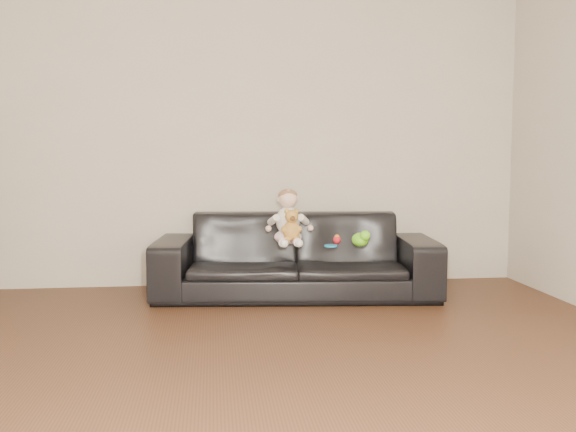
{
  "coord_description": "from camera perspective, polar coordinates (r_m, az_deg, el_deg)",
  "views": [
    {
      "loc": [
        -0.15,
        -2.72,
        1.11
      ],
      "look_at": [
        0.42,
        2.14,
        0.64
      ],
      "focal_mm": 40.0,
      "sensor_mm": 36.0,
      "label": 1
    }
  ],
  "objects": [
    {
      "name": "wall_back",
      "position": [
        5.47,
        -5.2,
        7.45
      ],
      "size": [
        5.0,
        0.0,
        5.0
      ],
      "primitive_type": "plane",
      "rotation": [
        1.57,
        0.0,
        0.0
      ],
      "color": "#BFB5A0",
      "rests_on": "ground"
    },
    {
      "name": "baby",
      "position": [
        4.91,
        0.02,
        -0.38
      ],
      "size": [
        0.3,
        0.36,
        0.43
      ],
      "rotation": [
        0.0,
        0.0,
        -0.09
      ],
      "color": "#FAD5D3",
      "rests_on": "sofa"
    },
    {
      "name": "teddy_bear",
      "position": [
        4.78,
        0.32,
        -0.84
      ],
      "size": [
        0.14,
        0.14,
        0.24
      ],
      "rotation": [
        0.0,
        0.0,
        0.05
      ],
      "color": "#B68134",
      "rests_on": "sofa"
    },
    {
      "name": "toy_rattle",
      "position": [
        4.98,
        4.38,
        -2.13
      ],
      "size": [
        0.07,
        0.07,
        0.06
      ],
      "primitive_type": "sphere",
      "rotation": [
        0.0,
        0.0,
        0.19
      ],
      "color": "red",
      "rests_on": "sofa"
    },
    {
      "name": "toy_blue_disc",
      "position": [
        4.83,
        3.82,
        -2.66
      ],
      "size": [
        0.11,
        0.11,
        0.01
      ],
      "primitive_type": "cylinder",
      "rotation": [
        0.0,
        0.0,
        -0.12
      ],
      "color": "#1A8DD1",
      "rests_on": "sofa"
    },
    {
      "name": "floor",
      "position": [
        2.94,
        -3.45,
        -16.73
      ],
      "size": [
        5.5,
        5.5,
        0.0
      ],
      "primitive_type": "plane",
      "color": "#4A2C1A",
      "rests_on": "ground"
    },
    {
      "name": "sofa",
      "position": [
        5.07,
        0.68,
        -3.49
      ],
      "size": [
        2.26,
        1.06,
        0.64
      ],
      "primitive_type": "imported",
      "rotation": [
        0.0,
        0.0,
        -0.1
      ],
      "color": "black",
      "rests_on": "floor"
    },
    {
      "name": "toy_green",
      "position": [
        4.85,
        6.43,
        -2.1
      ],
      "size": [
        0.15,
        0.17,
        0.11
      ],
      "primitive_type": "ellipsoid",
      "rotation": [
        0.0,
        0.0,
        0.17
      ],
      "color": "#68DE1A",
      "rests_on": "sofa"
    }
  ]
}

